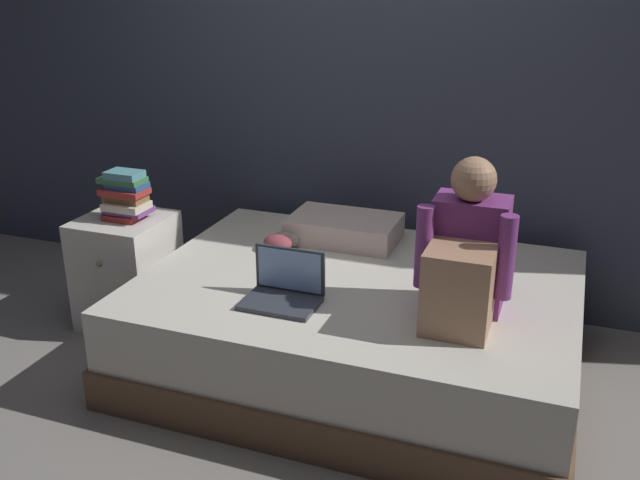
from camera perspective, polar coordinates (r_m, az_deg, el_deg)
name	(u,v)px	position (r m, az deg, el deg)	size (l,w,h in m)	color
ground_plane	(295,391)	(3.28, -2.04, -12.17)	(8.00, 8.00, 0.00)	gray
wall_back	(376,59)	(3.91, 4.60, 14.41)	(5.60, 0.10, 2.70)	#383D4C
bed	(358,325)	(3.35, 3.06, -6.86)	(2.00, 1.50, 0.47)	brown
nightstand	(128,271)	(3.89, -15.33, -2.41)	(0.44, 0.46, 0.59)	beige
person_sitting	(465,259)	(2.87, 11.69, -1.52)	(0.39, 0.44, 0.66)	#75337A
laptop	(284,289)	(3.02, -2.92, -4.02)	(0.32, 0.23, 0.22)	#333842
pillow	(344,229)	(3.68, 1.99, 0.93)	(0.56, 0.36, 0.13)	beige
book_stack	(125,196)	(3.74, -15.49, 3.44)	(0.24, 0.18, 0.26)	#9E2D28
clothes_pile	(282,241)	(3.58, -3.09, -0.07)	(0.17, 0.19, 0.08)	#8E3D47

